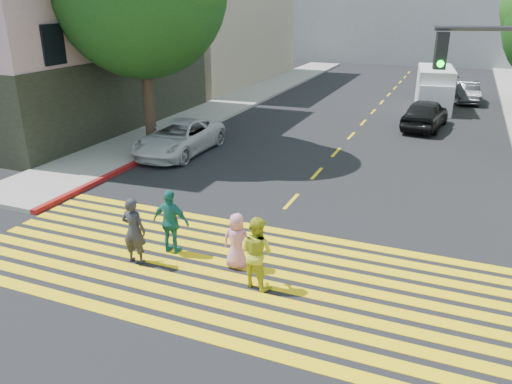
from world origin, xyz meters
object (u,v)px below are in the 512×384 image
Objects in this scene: silver_car at (443,81)px; dark_car_parked at (467,92)px; pedestrian_man at (134,231)px; white_sedan at (179,138)px; pedestrian_extra at (171,222)px; white_van at (434,90)px; pedestrian_woman at (256,252)px; pedestrian_child at (237,241)px; dark_car_near at (425,114)px.

silver_car is 1.28× the size of dark_car_parked.
pedestrian_man reaches higher than white_sedan.
pedestrian_extra reaches higher than white_sedan.
pedestrian_man reaches higher than dark_car_parked.
pedestrian_extra is at bearing -109.19° from white_van.
white_sedan is (-6.99, 8.46, -0.17)m from pedestrian_woman.
pedestrian_woman is 1.21× the size of pedestrian_child.
pedestrian_child is 25.10m from dark_car_parked.
dark_car_near is (2.20, 16.99, -0.10)m from pedestrian_woman.
pedestrian_woman is 0.44× the size of dark_car_parked.
dark_car_near is 1.14× the size of dark_car_parked.
pedestrian_woman is (3.17, 0.12, -0.01)m from pedestrian_man.
pedestrian_extra reaches higher than dark_car_parked.
white_van is at bearing 88.96° from silver_car.
silver_car is at bearing -104.22° from pedestrian_man.
white_van reaches higher than dark_car_parked.
white_sedan is at bearing 49.30° from dark_car_near.
white_van is (9.21, 13.65, 0.45)m from white_sedan.
pedestrian_child reaches higher than dark_car_parked.
white_sedan is at bearing 65.97° from silver_car.
silver_car reaches higher than dark_car_parked.
pedestrian_man is at bearing 51.38° from pedestrian_extra.
pedestrian_extra is at bearing 1.29° from pedestrian_woman.
silver_car is (5.61, 28.89, -0.13)m from pedestrian_man.
pedestrian_woman is 0.34× the size of silver_car.
pedestrian_woman is at bearing 86.03° from silver_car.
pedestrian_child is 0.36× the size of dark_car_parked.
pedestrian_child reaches higher than white_sedan.
pedestrian_extra is at bearing -112.27° from dark_car_parked.
pedestrian_extra is 22.00m from white_van.
pedestrian_woman reaches higher than dark_car_near.
pedestrian_extra reaches higher than dark_car_near.
white_sedan is (-3.82, 8.59, -0.17)m from pedestrian_man.
white_sedan is (-4.39, 7.81, -0.17)m from pedestrian_extra.
pedestrian_child is 1.85m from pedestrian_extra.
silver_car is at bearing 106.97° from dark_car_parked.
white_van reaches higher than pedestrian_woman.
pedestrian_woman is at bearing 163.88° from pedestrian_extra.
pedestrian_child is 0.27× the size of white_van.
white_van is (5.39, 22.23, 0.28)m from pedestrian_man.
pedestrian_woman is at bearing 135.36° from pedestrian_child.
pedestrian_extra is (-1.84, 0.05, 0.15)m from pedestrian_child.
pedestrian_extra is 0.33× the size of white_van.
pedestrian_woman is 0.32× the size of white_van.
dark_car_near reaches higher than dark_car_parked.
dark_car_near reaches higher than pedestrian_child.
silver_car is at bearing -79.50° from pedestrian_woman.
pedestrian_man is at bearing 10.70° from pedestrian_child.
dark_car_parked is (7.19, 25.37, -0.21)m from pedestrian_man.
pedestrian_extra is (0.57, 0.77, 0.00)m from pedestrian_man.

